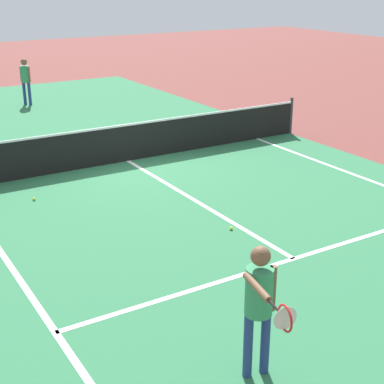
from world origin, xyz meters
TOP-DOWN VIEW (x-y plane):
  - ground_plane at (0.00, 0.00)m, footprint 60.00×60.00m
  - court_surface_inbounds at (0.00, 0.00)m, footprint 10.62×24.40m
  - line_sideline_left at (-4.11, -5.95)m, footprint 0.10×11.89m
  - line_service_near at (0.00, -6.40)m, footprint 8.22×0.10m
  - line_center_service at (0.00, -3.20)m, footprint 0.10×6.40m
  - net at (0.00, 0.00)m, footprint 10.79×0.09m
  - player_near at (-2.37, -8.48)m, footprint 0.68×1.16m
  - player_far at (-0.15, 8.09)m, footprint 0.32×0.35m
  - tennis_ball_near_net at (-2.89, -1.49)m, footprint 0.07×0.07m
  - tennis_ball_mid_court at (-0.22, -4.89)m, footprint 0.07×0.07m

SIDE VIEW (x-z plane):
  - ground_plane at x=0.00m, z-range 0.00..0.00m
  - court_surface_inbounds at x=0.00m, z-range 0.00..0.00m
  - line_sideline_left at x=-4.11m, z-range 0.00..0.01m
  - line_service_near at x=0.00m, z-range 0.00..0.01m
  - line_center_service at x=0.00m, z-range 0.00..0.01m
  - tennis_ball_near_net at x=-2.89m, z-range 0.00..0.07m
  - tennis_ball_mid_court at x=-0.22m, z-range 0.00..0.07m
  - net at x=0.00m, z-range -0.04..1.03m
  - player_far at x=-0.15m, z-range 0.19..1.84m
  - player_near at x=-2.37m, z-range 0.21..1.88m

